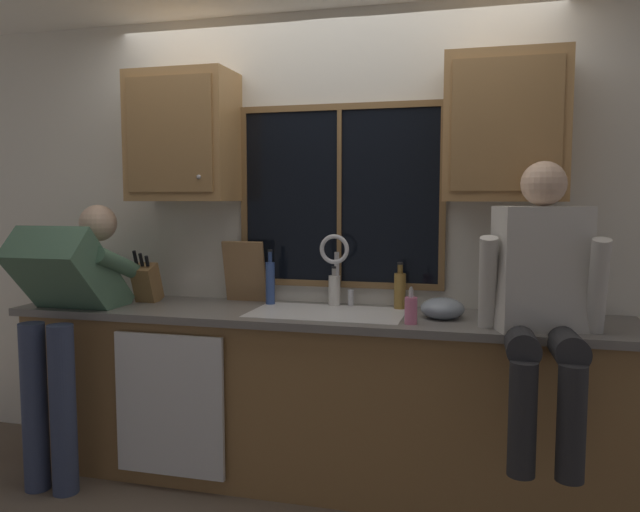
{
  "coord_description": "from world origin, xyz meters",
  "views": [
    {
      "loc": [
        0.85,
        -3.39,
        1.51
      ],
      "look_at": [
        0.04,
        -0.3,
        1.22
      ],
      "focal_mm": 34.64,
      "sensor_mm": 36.0,
      "label": 1
    }
  ],
  "objects_px": {
    "bottle_tall_clear": "(400,290)",
    "knife_block": "(147,283)",
    "cutting_board": "(245,272)",
    "bottle_amber_small": "(270,282)",
    "mixing_bowl": "(442,308)",
    "person_sitting_on_counter": "(542,293)",
    "person_standing": "(68,308)",
    "bottle_green_glass": "(334,289)",
    "soap_dispenser": "(411,310)"
  },
  "relations": [
    {
      "from": "person_sitting_on_counter",
      "to": "soap_dispenser",
      "type": "distance_m",
      "value": 0.6
    },
    {
      "from": "person_standing",
      "to": "bottle_amber_small",
      "type": "bearing_deg",
      "value": 24.12
    },
    {
      "from": "bottle_tall_clear",
      "to": "bottle_green_glass",
      "type": "bearing_deg",
      "value": 178.33
    },
    {
      "from": "person_sitting_on_counter",
      "to": "soap_dispenser",
      "type": "bearing_deg",
      "value": 171.44
    },
    {
      "from": "cutting_board",
      "to": "bottle_green_glass",
      "type": "bearing_deg",
      "value": 0.46
    },
    {
      "from": "bottle_green_glass",
      "to": "mixing_bowl",
      "type": "bearing_deg",
      "value": -19.92
    },
    {
      "from": "person_standing",
      "to": "bottle_tall_clear",
      "type": "distance_m",
      "value": 1.78
    },
    {
      "from": "knife_block",
      "to": "bottle_green_glass",
      "type": "relative_size",
      "value": 1.45
    },
    {
      "from": "person_standing",
      "to": "bottle_green_glass",
      "type": "bearing_deg",
      "value": 20.16
    },
    {
      "from": "bottle_tall_clear",
      "to": "knife_block",
      "type": "bearing_deg",
      "value": -174.25
    },
    {
      "from": "person_sitting_on_counter",
      "to": "knife_block",
      "type": "height_order",
      "value": "person_sitting_on_counter"
    },
    {
      "from": "mixing_bowl",
      "to": "bottle_amber_small",
      "type": "height_order",
      "value": "bottle_amber_small"
    },
    {
      "from": "knife_block",
      "to": "mixing_bowl",
      "type": "relative_size",
      "value": 1.48
    },
    {
      "from": "mixing_bowl",
      "to": "bottle_tall_clear",
      "type": "height_order",
      "value": "bottle_tall_clear"
    },
    {
      "from": "knife_block",
      "to": "soap_dispenser",
      "type": "xyz_separation_m",
      "value": [
        1.54,
        -0.24,
        -0.04
      ]
    },
    {
      "from": "soap_dispenser",
      "to": "person_standing",
      "type": "bearing_deg",
      "value": -177.02
    },
    {
      "from": "knife_block",
      "to": "soap_dispenser",
      "type": "height_order",
      "value": "knife_block"
    },
    {
      "from": "person_standing",
      "to": "soap_dispenser",
      "type": "distance_m",
      "value": 1.82
    },
    {
      "from": "bottle_tall_clear",
      "to": "bottle_amber_small",
      "type": "xyz_separation_m",
      "value": [
        -0.72,
        -0.04,
        0.02
      ]
    },
    {
      "from": "person_sitting_on_counter",
      "to": "bottle_tall_clear",
      "type": "relative_size",
      "value": 4.98
    },
    {
      "from": "person_sitting_on_counter",
      "to": "bottle_tall_clear",
      "type": "bearing_deg",
      "value": 145.0
    },
    {
      "from": "person_standing",
      "to": "bottle_amber_small",
      "type": "relative_size",
      "value": 4.78
    },
    {
      "from": "person_sitting_on_counter",
      "to": "soap_dispenser",
      "type": "relative_size",
      "value": 7.02
    },
    {
      "from": "bottle_tall_clear",
      "to": "soap_dispenser",
      "type": "bearing_deg",
      "value": -75.26
    },
    {
      "from": "cutting_board",
      "to": "bottle_tall_clear",
      "type": "distance_m",
      "value": 0.9
    },
    {
      "from": "person_standing",
      "to": "bottle_green_glass",
      "type": "distance_m",
      "value": 1.44
    },
    {
      "from": "cutting_board",
      "to": "bottle_amber_small",
      "type": "relative_size",
      "value": 1.16
    },
    {
      "from": "cutting_board",
      "to": "soap_dispenser",
      "type": "height_order",
      "value": "cutting_board"
    },
    {
      "from": "cutting_board",
      "to": "mixing_bowl",
      "type": "distance_m",
      "value": 1.16
    },
    {
      "from": "mixing_bowl",
      "to": "bottle_amber_small",
      "type": "relative_size",
      "value": 0.7
    },
    {
      "from": "mixing_bowl",
      "to": "bottle_green_glass",
      "type": "height_order",
      "value": "bottle_green_glass"
    },
    {
      "from": "person_sitting_on_counter",
      "to": "mixing_bowl",
      "type": "xyz_separation_m",
      "value": [
        -0.44,
        0.27,
        -0.13
      ]
    },
    {
      "from": "person_sitting_on_counter",
      "to": "bottle_amber_small",
      "type": "relative_size",
      "value": 4.07
    },
    {
      "from": "cutting_board",
      "to": "mixing_bowl",
      "type": "bearing_deg",
      "value": -10.72
    },
    {
      "from": "cutting_board",
      "to": "bottle_tall_clear",
      "type": "xyz_separation_m",
      "value": [
        0.9,
        -0.01,
        -0.07
      ]
    },
    {
      "from": "person_standing",
      "to": "mixing_bowl",
      "type": "xyz_separation_m",
      "value": [
        1.95,
        0.28,
        0.04
      ]
    },
    {
      "from": "soap_dispenser",
      "to": "bottle_tall_clear",
      "type": "height_order",
      "value": "bottle_tall_clear"
    },
    {
      "from": "knife_block",
      "to": "bottle_amber_small",
      "type": "distance_m",
      "value": 0.72
    },
    {
      "from": "person_standing",
      "to": "cutting_board",
      "type": "relative_size",
      "value": 4.14
    },
    {
      "from": "knife_block",
      "to": "person_sitting_on_counter",
      "type": "bearing_deg",
      "value": -8.91
    },
    {
      "from": "knife_block",
      "to": "bottle_green_glass",
      "type": "height_order",
      "value": "knife_block"
    },
    {
      "from": "cutting_board",
      "to": "soap_dispenser",
      "type": "bearing_deg",
      "value": -21.64
    },
    {
      "from": "knife_block",
      "to": "mixing_bowl",
      "type": "distance_m",
      "value": 1.68
    },
    {
      "from": "mixing_bowl",
      "to": "bottle_amber_small",
      "type": "xyz_separation_m",
      "value": [
        -0.96,
        0.17,
        0.08
      ]
    },
    {
      "from": "bottle_tall_clear",
      "to": "bottle_amber_small",
      "type": "bearing_deg",
      "value": -176.73
    },
    {
      "from": "mixing_bowl",
      "to": "bottle_tall_clear",
      "type": "bearing_deg",
      "value": 138.89
    },
    {
      "from": "soap_dispenser",
      "to": "bottle_green_glass",
      "type": "height_order",
      "value": "bottle_green_glass"
    },
    {
      "from": "cutting_board",
      "to": "soap_dispenser",
      "type": "distance_m",
      "value": 1.08
    },
    {
      "from": "knife_block",
      "to": "cutting_board",
      "type": "bearing_deg",
      "value": 15.57
    },
    {
      "from": "bottle_amber_small",
      "to": "bottle_tall_clear",
      "type": "bearing_deg",
      "value": 3.27
    }
  ]
}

